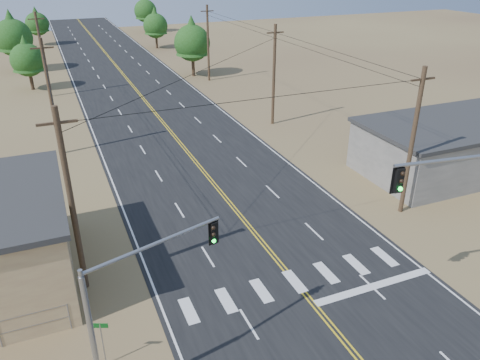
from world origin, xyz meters
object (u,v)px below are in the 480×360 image
signal_mast_left (133,297)px  street_sign (102,337)px  signal_mast_right (477,199)px  building_right (455,147)px

signal_mast_left → street_sign: bearing=112.3°
street_sign → signal_mast_right: bearing=16.9°
building_right → signal_mast_right: (-11.30, -11.72, 3.37)m
signal_mast_left → signal_mast_right: 16.74m
street_sign → building_right: bearing=41.5°
building_right → signal_mast_left: signal_mast_left is taller
signal_mast_right → building_right: bearing=54.1°
signal_mast_left → street_sign: (-1.28, 1.56, -2.93)m
building_right → signal_mast_left: 30.34m
building_right → signal_mast_right: signal_mast_right is taller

